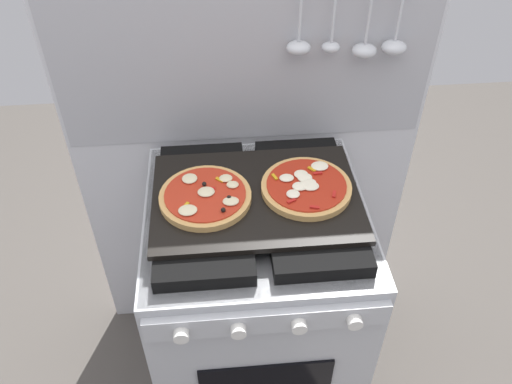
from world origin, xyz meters
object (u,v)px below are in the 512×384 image
(stove, at_px, (256,303))
(pizza_left, at_px, (206,196))
(pizza_right, at_px, (306,186))
(baking_tray, at_px, (256,197))

(stove, bearing_deg, pizza_left, -177.78)
(pizza_right, bearing_deg, baking_tray, -176.74)
(stove, bearing_deg, pizza_right, 3.97)
(pizza_left, height_order, pizza_right, pizza_left)
(pizza_left, bearing_deg, pizza_right, 3.10)
(pizza_left, bearing_deg, stove, 2.22)
(baking_tray, height_order, pizza_left, pizza_left)
(stove, xyz_separation_m, pizza_right, (0.13, 0.01, 0.48))
(stove, height_order, baking_tray, baking_tray)
(stove, distance_m, pizza_left, 0.50)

